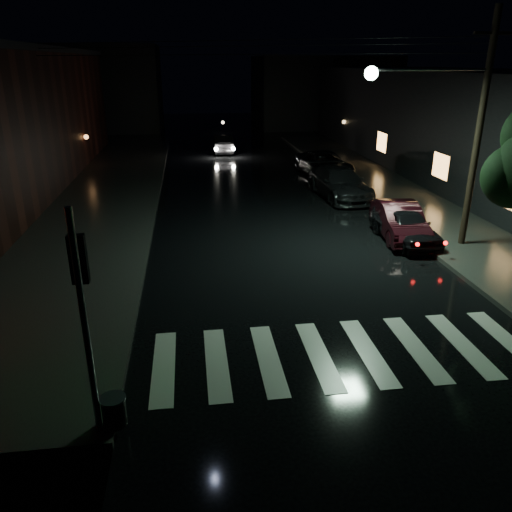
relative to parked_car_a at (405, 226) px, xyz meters
name	(u,v)px	position (x,y,z in m)	size (l,w,h in m)	color
ground	(218,375)	(-7.60, -7.81, -0.65)	(120.00, 120.00, 0.00)	black
sidewalk_left	(92,208)	(-12.60, 6.19, -0.58)	(6.00, 44.00, 0.15)	#282826
sidewalk_right	(399,197)	(2.40, 6.19, -0.58)	(4.00, 44.00, 0.15)	#282826
building_right	(493,126)	(9.40, 10.19, 2.35)	(10.00, 40.00, 6.00)	black
building_far_left	(89,88)	(-17.60, 37.19, 3.35)	(14.00, 10.00, 8.00)	black
building_far_right	(322,91)	(6.40, 37.19, 2.85)	(14.00, 10.00, 7.00)	black
crosswalk	(343,353)	(-4.60, -7.31, -0.65)	(9.00, 3.00, 0.01)	beige
signal_pole_corner	(100,359)	(-9.74, -9.27, 0.89)	(0.68, 0.61, 4.20)	slate
utility_pole	(462,120)	(1.23, -0.81, 3.95)	(4.92, 0.44, 8.00)	black
parked_car_a	(405,226)	(0.00, 0.00, 0.00)	(1.54, 3.83, 1.30)	black
parked_car_b	(399,221)	(0.00, 0.55, 0.03)	(1.44, 4.12, 1.36)	black
parked_car_c	(339,183)	(-0.54, 6.86, 0.10)	(2.11, 5.18, 1.50)	black
parked_car_d	(324,164)	(0.00, 11.88, 0.07)	(2.40, 5.20, 1.44)	black
oncoming_car	(223,144)	(-5.39, 21.03, 0.01)	(1.41, 4.03, 1.33)	black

